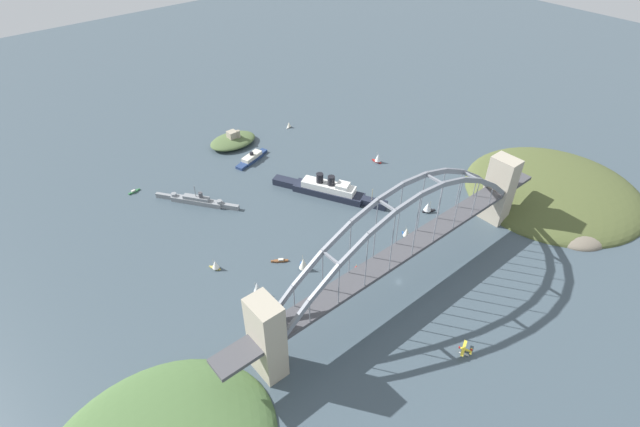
% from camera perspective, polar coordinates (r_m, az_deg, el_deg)
% --- Properties ---
extents(ground_plane, '(1400.00, 1400.00, 0.00)m').
position_cam_1_polar(ground_plane, '(323.31, 9.27, -7.86)').
color(ground_plane, '#3D4C56').
extents(harbor_arch_bridge, '(267.13, 18.82, 74.97)m').
position_cam_1_polar(harbor_arch_bridge, '(303.55, 9.82, -4.06)').
color(harbor_arch_bridge, '#ADA38E').
rests_on(harbor_arch_bridge, ground).
extents(headland_east_shore, '(139.67, 139.80, 23.94)m').
position_cam_1_polar(headland_east_shore, '(436.86, 25.81, 2.08)').
color(headland_east_shore, '#4C562D').
rests_on(headland_east_shore, ground).
extents(ocean_liner, '(51.69, 89.68, 18.75)m').
position_cam_1_polar(ocean_liner, '(389.11, 0.96, 2.82)').
color(ocean_liner, '#1E2333').
rests_on(ocean_liner, ground).
extents(naval_cruiser, '(43.78, 59.26, 16.61)m').
position_cam_1_polar(naval_cruiser, '(393.56, -14.25, 1.50)').
color(naval_cruiser, gray).
rests_on(naval_cruiser, ground).
extents(harbor_ferry_steamer, '(37.94, 18.15, 8.18)m').
position_cam_1_polar(harbor_ferry_steamer, '(439.40, -8.04, 6.50)').
color(harbor_ferry_steamer, navy).
rests_on(harbor_ferry_steamer, ground).
extents(fort_island_mid_harbor, '(44.85, 31.65, 14.30)m').
position_cam_1_polar(fort_island_mid_harbor, '(466.63, -10.23, 8.47)').
color(fort_island_mid_harbor, '#4C6038').
rests_on(fort_island_mid_harbor, ground).
extents(seaplane_taxiing_near_bridge, '(11.21, 8.34, 5.08)m').
position_cam_1_polar(seaplane_taxiing_near_bridge, '(293.04, 16.68, -15.15)').
color(seaplane_taxiing_near_bridge, '#B7B7B2').
rests_on(seaplane_taxiing_near_bridge, ground).
extents(small_boat_0, '(6.81, 4.53, 6.40)m').
position_cam_1_polar(small_boat_0, '(490.25, -3.67, 10.40)').
color(small_boat_0, silver).
rests_on(small_boat_0, ground).
extents(small_boat_1, '(9.23, 6.56, 11.17)m').
position_cam_1_polar(small_boat_1, '(310.49, -7.41, -8.66)').
color(small_boat_1, gold).
rests_on(small_boat_1, ground).
extents(small_boat_2, '(10.53, 7.90, 2.22)m').
position_cam_1_polar(small_boat_2, '(332.83, -4.74, -5.55)').
color(small_boat_2, brown).
rests_on(small_boat_2, ground).
extents(small_boat_3, '(6.35, 8.16, 8.33)m').
position_cam_1_polar(small_boat_3, '(331.96, -12.23, -5.90)').
color(small_boat_3, gold).
rests_on(small_boat_3, ground).
extents(small_boat_4, '(5.97, 9.69, 9.84)m').
position_cam_1_polar(small_boat_4, '(434.45, 6.84, 6.53)').
color(small_boat_4, '#B2231E').
rests_on(small_boat_4, ground).
extents(small_boat_5, '(7.77, 10.33, 11.02)m').
position_cam_1_polar(small_boat_5, '(323.67, -1.98, -5.92)').
color(small_boat_5, '#234C8C').
rests_on(small_boat_5, ground).
extents(small_boat_6, '(10.27, 2.92, 2.31)m').
position_cam_1_polar(small_boat_6, '(423.04, -21.07, 2.44)').
color(small_boat_6, '#2D6B3D').
rests_on(small_boat_6, ground).
extents(small_boat_7, '(10.38, 7.82, 9.64)m').
position_cam_1_polar(small_boat_7, '(381.27, 12.60, 0.77)').
color(small_boat_7, black).
rests_on(small_boat_7, ground).
extents(small_boat_8, '(6.22, 8.83, 8.81)m').
position_cam_1_polar(small_boat_8, '(354.54, 10.16, -2.18)').
color(small_boat_8, '#234C8C').
rests_on(small_boat_8, ground).
extents(channel_marker_buoy, '(2.20, 2.20, 2.75)m').
position_cam_1_polar(channel_marker_buoy, '(327.95, 4.31, -6.26)').
color(channel_marker_buoy, red).
rests_on(channel_marker_buoy, ground).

